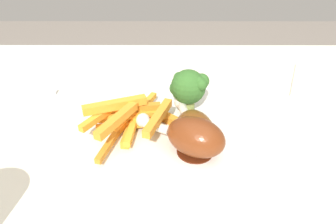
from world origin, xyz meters
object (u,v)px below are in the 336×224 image
at_px(dinner_plate, 168,127).
at_px(fork, 3,92).
at_px(broccoli_floret_front, 189,87).
at_px(chicken_drumstick_far, 191,130).
at_px(carrot_fries_pile, 132,117).
at_px(chicken_drumstick_near, 195,136).
at_px(dining_table, 190,204).

relative_size(dinner_plate, fork, 1.38).
bearing_deg(broccoli_floret_front, chicken_drumstick_far, 89.16).
height_order(broccoli_floret_front, carrot_fries_pile, broccoli_floret_front).
bearing_deg(dinner_plate, broccoli_floret_front, -136.95).
xyz_separation_m(chicken_drumstick_near, chicken_drumstick_far, (0.00, -0.02, -0.00)).
xyz_separation_m(broccoli_floret_front, chicken_drumstick_near, (-0.00, 0.09, -0.02)).
distance_m(carrot_fries_pile, fork, 0.27).
bearing_deg(dining_table, fork, -23.76).
distance_m(dinner_plate, chicken_drumstick_near, 0.07).
height_order(dining_table, fork, fork).
height_order(dining_table, chicken_drumstick_near, chicken_drumstick_near).
xyz_separation_m(dining_table, carrot_fries_pile, (0.08, -0.03, 0.15)).
relative_size(dining_table, fork, 5.04).
xyz_separation_m(chicken_drumstick_near, fork, (0.33, -0.17, -0.03)).
relative_size(carrot_fries_pile, fork, 0.83).
xyz_separation_m(broccoli_floret_front, chicken_drumstick_far, (0.00, 0.07, -0.02)).
bearing_deg(broccoli_floret_front, carrot_fries_pile, 26.15).
distance_m(dinner_plate, carrot_fries_pile, 0.06).
relative_size(dinner_plate, broccoli_floret_front, 3.75).
relative_size(dining_table, chicken_drumstick_near, 7.62).
relative_size(chicken_drumstick_near, chicken_drumstick_far, 1.02).
height_order(carrot_fries_pile, chicken_drumstick_near, chicken_drumstick_near).
relative_size(dinner_plate, chicken_drumstick_near, 2.08).
bearing_deg(carrot_fries_pile, broccoli_floret_front, -153.85).
distance_m(dining_table, carrot_fries_pile, 0.18).
distance_m(dining_table, broccoli_floret_front, 0.19).
bearing_deg(fork, broccoli_floret_front, 165.93).
bearing_deg(fork, carrot_fries_pile, 153.68).
bearing_deg(chicken_drumstick_far, dinner_plate, -56.29).
bearing_deg(chicken_drumstick_near, broccoli_floret_front, -88.25).
bearing_deg(broccoli_floret_front, fork, -13.75).
relative_size(broccoli_floret_front, fork, 0.37).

